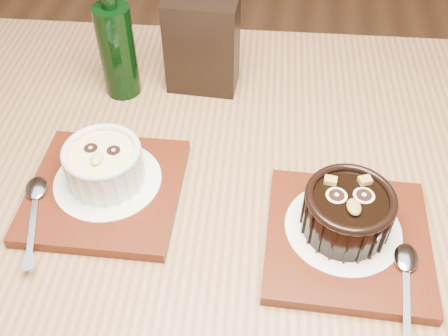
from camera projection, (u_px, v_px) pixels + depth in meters
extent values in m
plane|color=brown|center=(169.00, 304.00, 1.37)|extent=(5.00, 5.00, 0.00)
cube|color=brown|center=(226.00, 222.00, 0.64)|extent=(1.25, 0.88, 0.04)
cube|color=#521D0D|center=(105.00, 191.00, 0.64)|extent=(0.19, 0.19, 0.01)
cylinder|color=white|center=(108.00, 180.00, 0.64)|extent=(0.13, 0.13, 0.00)
cylinder|color=silver|center=(105.00, 167.00, 0.62)|extent=(0.09, 0.09, 0.05)
cylinder|color=#E9DF8E|center=(101.00, 153.00, 0.60)|extent=(0.08, 0.08, 0.00)
torus|color=silver|center=(101.00, 151.00, 0.60)|extent=(0.09, 0.09, 0.01)
cylinder|color=black|center=(91.00, 148.00, 0.60)|extent=(0.02, 0.02, 0.00)
cylinder|color=black|center=(114.00, 150.00, 0.60)|extent=(0.02, 0.02, 0.00)
ellipsoid|color=#E1BB83|center=(97.00, 158.00, 0.59)|extent=(0.01, 0.02, 0.01)
cube|color=#521D0D|center=(347.00, 240.00, 0.59)|extent=(0.18, 0.18, 0.01)
cylinder|color=white|center=(343.00, 228.00, 0.59)|extent=(0.13, 0.13, 0.00)
cylinder|color=black|center=(347.00, 214.00, 0.57)|extent=(0.09, 0.09, 0.05)
cylinder|color=black|center=(351.00, 200.00, 0.55)|extent=(0.08, 0.08, 0.00)
torus|color=black|center=(351.00, 198.00, 0.55)|extent=(0.10, 0.10, 0.01)
cylinder|color=black|center=(337.00, 195.00, 0.55)|extent=(0.02, 0.02, 0.00)
cylinder|color=black|center=(364.00, 195.00, 0.55)|extent=(0.02, 0.02, 0.00)
ellipsoid|color=olive|center=(354.00, 207.00, 0.54)|extent=(0.02, 0.02, 0.01)
cube|color=olive|center=(331.00, 180.00, 0.56)|extent=(0.01, 0.01, 0.01)
cube|color=olive|center=(365.00, 180.00, 0.56)|extent=(0.02, 0.01, 0.01)
cube|color=black|center=(202.00, 44.00, 0.74)|extent=(0.10, 0.06, 0.14)
cylinder|color=black|center=(118.00, 51.00, 0.73)|extent=(0.05, 0.05, 0.14)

